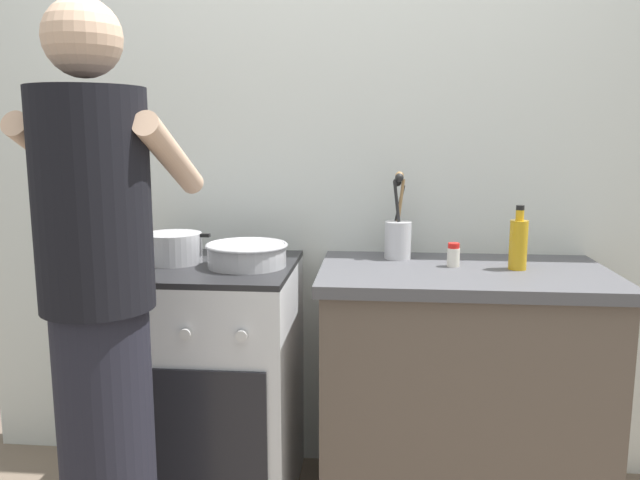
{
  "coord_description": "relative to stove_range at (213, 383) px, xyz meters",
  "views": [
    {
      "loc": [
        0.25,
        -2.0,
        1.36
      ],
      "look_at": [
        0.05,
        0.12,
        1.0
      ],
      "focal_mm": 35.08,
      "sensor_mm": 36.0,
      "label": 1
    }
  ],
  "objects": [
    {
      "name": "oil_bottle",
      "position": [
        1.08,
        0.02,
        0.54
      ],
      "size": [
        0.06,
        0.06,
        0.22
      ],
      "color": "gold",
      "rests_on": "countertop"
    },
    {
      "name": "countertop",
      "position": [
        0.9,
        0.0,
        0.0
      ],
      "size": [
        1.0,
        0.6,
        0.9
      ],
      "color": "brown",
      "rests_on": "ground"
    },
    {
      "name": "utensil_crock",
      "position": [
        0.67,
        0.18,
        0.54
      ],
      "size": [
        0.1,
        0.1,
        0.33
      ],
      "color": "silver",
      "rests_on": "countertop"
    },
    {
      "name": "spice_bottle",
      "position": [
        0.87,
        0.05,
        0.49
      ],
      "size": [
        0.04,
        0.04,
        0.08
      ],
      "color": "silver",
      "rests_on": "countertop"
    },
    {
      "name": "back_wall",
      "position": [
        0.55,
        0.35,
        0.8
      ],
      "size": [
        3.2,
        0.1,
        2.5
      ],
      "color": "silver",
      "rests_on": "ground"
    },
    {
      "name": "mixing_bowl",
      "position": [
        0.14,
        -0.02,
        0.5
      ],
      "size": [
        0.29,
        0.29,
        0.08
      ],
      "color": "#B7B7BC",
      "rests_on": "stove_range"
    },
    {
      "name": "pot",
      "position": [
        -0.14,
        0.02,
        0.5
      ],
      "size": [
        0.28,
        0.21,
        0.11
      ],
      "color": "#B2B2B7",
      "rests_on": "stove_range"
    },
    {
      "name": "stove_range",
      "position": [
        0.0,
        0.0,
        0.0
      ],
      "size": [
        0.6,
        0.62,
        0.9
      ],
      "color": "silver",
      "rests_on": "ground"
    },
    {
      "name": "person",
      "position": [
        -0.15,
        -0.58,
        0.41
      ],
      "size": [
        0.41,
        0.5,
        1.7
      ],
      "color": "black",
      "rests_on": "ground"
    }
  ]
}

